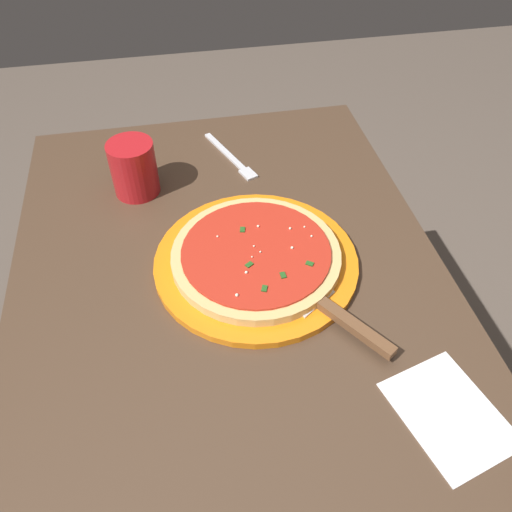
# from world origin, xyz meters

# --- Properties ---
(ground_plane) EXTENTS (5.00, 5.00, 0.00)m
(ground_plane) POSITION_xyz_m (0.00, 0.00, 0.00)
(ground_plane) COLOR brown
(restaurant_table) EXTENTS (1.03, 0.70, 0.73)m
(restaurant_table) POSITION_xyz_m (0.00, 0.00, 0.58)
(restaurant_table) COLOR black
(restaurant_table) RESTS_ON ground_plane
(serving_plate) EXTENTS (0.33, 0.33, 0.01)m
(serving_plate) POSITION_xyz_m (-0.05, 0.05, 0.74)
(serving_plate) COLOR orange
(serving_plate) RESTS_ON restaurant_table
(pizza) EXTENTS (0.28, 0.28, 0.02)m
(pizza) POSITION_xyz_m (-0.05, 0.05, 0.75)
(pizza) COLOR #DBB26B
(pizza) RESTS_ON serving_plate
(pizza_server) EXTENTS (0.21, 0.16, 0.01)m
(pizza_server) POSITION_xyz_m (0.09, 0.14, 0.75)
(pizza_server) COLOR silver
(pizza_server) RESTS_ON serving_plate
(cup_tall_drink) EXTENTS (0.09, 0.09, 0.10)m
(cup_tall_drink) POSITION_xyz_m (-0.28, -0.14, 0.78)
(cup_tall_drink) COLOR #B2191E
(cup_tall_drink) RESTS_ON restaurant_table
(napkin_folded_right) EXTENTS (0.18, 0.15, 0.00)m
(napkin_folded_right) POSITION_xyz_m (0.26, 0.24, 0.73)
(napkin_folded_right) COLOR white
(napkin_folded_right) RESTS_ON restaurant_table
(fork) EXTENTS (0.18, 0.09, 0.00)m
(fork) POSITION_xyz_m (-0.35, 0.05, 0.73)
(fork) COLOR silver
(fork) RESTS_ON restaurant_table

